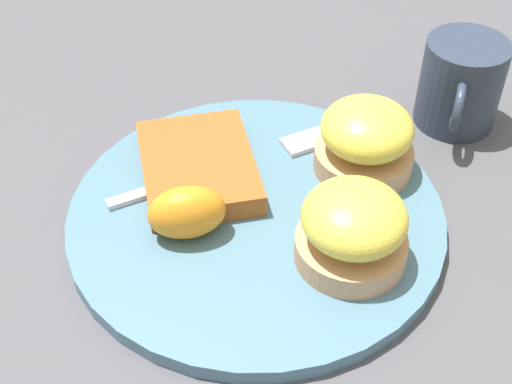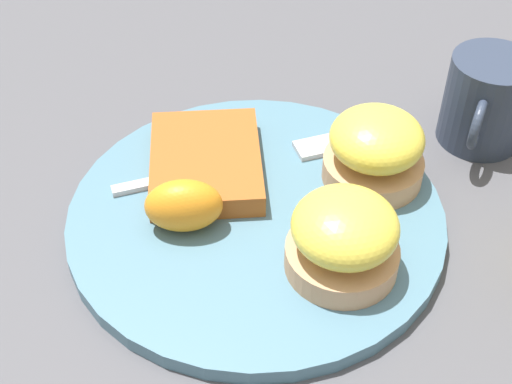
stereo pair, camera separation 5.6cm
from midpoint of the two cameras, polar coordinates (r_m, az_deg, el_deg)
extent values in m
plane|color=#4C4C51|center=(0.58, -2.75, -2.58)|extent=(1.10, 1.10, 0.00)
cylinder|color=slate|center=(0.58, -2.77, -2.10)|extent=(0.30, 0.30, 0.01)
cylinder|color=tan|center=(0.53, 4.59, -4.62)|extent=(0.08, 0.08, 0.02)
ellipsoid|color=yellow|center=(0.51, 4.79, -2.19)|extent=(0.08, 0.08, 0.04)
cylinder|color=tan|center=(0.61, 5.99, 2.58)|extent=(0.08, 0.08, 0.02)
ellipsoid|color=yellow|center=(0.59, 6.21, 4.95)|extent=(0.08, 0.08, 0.04)
cube|color=#A25421|center=(0.60, -7.32, 1.91)|extent=(0.15, 0.14, 0.02)
ellipsoid|color=orange|center=(0.54, -8.49, -1.76)|extent=(0.06, 0.07, 0.04)
cube|color=silver|center=(0.60, -9.57, 0.41)|extent=(0.08, 0.09, 0.00)
cube|color=silver|center=(0.63, 1.52, 3.93)|extent=(0.05, 0.05, 0.00)
cylinder|color=#2D384C|center=(0.68, 13.81, 8.35)|extent=(0.08, 0.08, 0.08)
torus|color=#2D384C|center=(0.64, 13.47, 6.55)|extent=(0.04, 0.01, 0.04)
camera|label=1|loc=(0.03, -92.87, -2.66)|focal=50.00mm
camera|label=2|loc=(0.03, 87.13, 2.66)|focal=50.00mm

